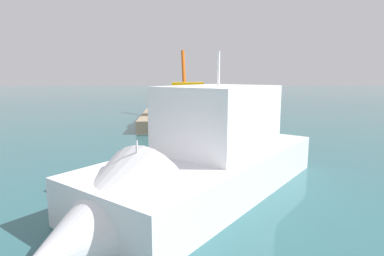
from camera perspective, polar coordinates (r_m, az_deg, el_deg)
ground at (r=22.25m, az=1.39°, el=-1.09°), size 200.00×200.00×0.00m
dock at (r=27.10m, az=0.58°, el=1.80°), size 10.10×8.89×0.92m
crane_truck at (r=27.22m, az=-1.02°, el=5.57°), size 10.52×2.97×5.82m
dock_worker at (r=26.79m, az=5.16°, el=4.49°), size 0.34×0.34×1.67m
salvaged_car at (r=20.29m, az=0.63°, el=-0.25°), size 3.78×2.19×3.31m
moored_yacht at (r=10.29m, az=-1.42°, el=-9.94°), size 11.43×10.45×6.58m
piling_near at (r=21.58m, az=-5.47°, el=0.58°), size 0.35×0.35×1.52m
piling_mid at (r=21.90m, az=0.93°, el=0.50°), size 0.42×0.42×1.33m
piling_far at (r=22.24m, az=9.77°, el=1.31°), size 0.43×0.43×1.95m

